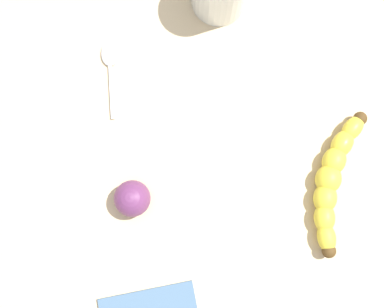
% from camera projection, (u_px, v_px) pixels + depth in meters
% --- Properties ---
extents(wooden_tabletop, '(1.20, 1.20, 0.03)m').
position_uv_depth(wooden_tabletop, '(214.00, 150.00, 0.70)').
color(wooden_tabletop, '#D5B98C').
rests_on(wooden_tabletop, ground).
extents(banana, '(0.14, 0.16, 0.03)m').
position_uv_depth(banana, '(333.00, 180.00, 0.66)').
color(banana, yellow).
rests_on(banana, wooden_tabletop).
extents(plum_fruit, '(0.05, 0.05, 0.05)m').
position_uv_depth(plum_fruit, '(132.00, 197.00, 0.65)').
color(plum_fruit, '#6B3360').
rests_on(plum_fruit, wooden_tabletop).
extents(teaspoon, '(0.11, 0.07, 0.01)m').
position_uv_depth(teaspoon, '(110.00, 59.00, 0.70)').
color(teaspoon, silver).
rests_on(teaspoon, wooden_tabletop).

